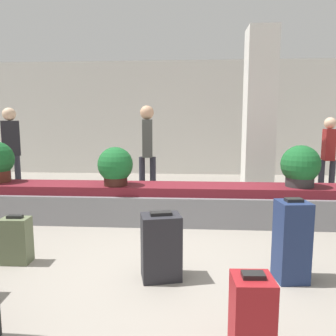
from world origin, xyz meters
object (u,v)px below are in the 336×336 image
Objects in this scene: suitcase_3 at (252,318)px; potted_plant_0 at (115,166)px; suitcase_0 at (16,240)px; suitcase_4 at (292,241)px; traveler_2 at (11,144)px; potted_plant_1 at (300,167)px; suitcase_1 at (161,246)px; traveler_1 at (328,151)px; traveler_0 at (147,145)px; pillar at (259,116)px.

suitcase_3 is 1.00× the size of potted_plant_0.
suitcase_0 is 1.76m from potted_plant_0.
traveler_2 is (-4.38, 3.09, 0.68)m from suitcase_4.
suitcase_4 is 1.31× the size of potted_plant_1.
potted_plant_1 reaches higher than suitcase_1.
traveler_1 is at bearing 36.71° from suitcase_1.
potted_plant_0 is (0.72, 1.49, 0.59)m from suitcase_0.
traveler_0 is at bearing 107.11° from traveler_1.
suitcase_0 is at bearing -154.82° from potted_plant_1.
traveler_2 reaches higher than traveler_1.
traveler_2 is (-1.63, 2.90, 0.81)m from suitcase_0.
potted_plant_0 is 4.15m from traveler_1.
suitcase_3 is at bearing -32.52° from suitcase_0.
suitcase_4 is at bearing 22.52° from traveler_0.
traveler_2 is (-5.02, 1.30, 0.21)m from potted_plant_1.
suitcase_1 is at bearing 175.24° from suitcase_4.
traveler_0 is (0.31, 1.22, 0.24)m from potted_plant_0.
pillar is 4.78m from traveler_2.
pillar is 4.75m from suitcase_3.
potted_plant_0 is (-2.39, -1.70, -0.77)m from pillar.
traveler_0 is (1.03, 2.71, 0.83)m from suitcase_0.
pillar is 4.95× the size of suitcase_1.
traveler_1 is at bearing 91.46° from traveler_0.
traveler_1 reaches higher than suitcase_4.
traveler_2 reaches higher than potted_plant_0.
potted_plant_0 is at bearing 123.18° from traveler_1.
pillar is 2.19m from traveler_0.
suitcase_4 reaches higher than suitcase_0.
traveler_0 is 2.67m from traveler_2.
traveler_1 is 6.11m from traveler_2.
suitcase_4 is at bearing -11.56° from suitcase_1.
potted_plant_0 reaches higher than suitcase_3.
suitcase_1 is 1.99m from potted_plant_0.
traveler_0 reaches higher than traveler_1.
suitcase_1 is (1.54, -0.24, 0.07)m from suitcase_0.
pillar is 3.99m from suitcase_1.
suitcase_4 is at bearing -109.56° from potted_plant_1.
potted_plant_1 is 0.34× the size of traveler_0.
traveler_2 is at bearing 149.19° from potted_plant_0.
suitcase_3 is (0.65, -1.04, -0.04)m from suitcase_1.
traveler_2 reaches higher than potted_plant_1.
potted_plant_1 is at bearing 22.95° from suitcase_0.
potted_plant_0 is at bearing -22.45° from traveler_0.
suitcase_0 is 2.77m from suitcase_4.
pillar is 6.22× the size of suitcase_0.
suitcase_3 is at bearing -101.54° from pillar.
suitcase_4 is at bearing 161.44° from traveler_1.
suitcase_0 is at bearing 133.93° from traveler_1.
suitcase_1 reaches higher than suitcase_0.
potted_plant_1 reaches higher than suitcase_3.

